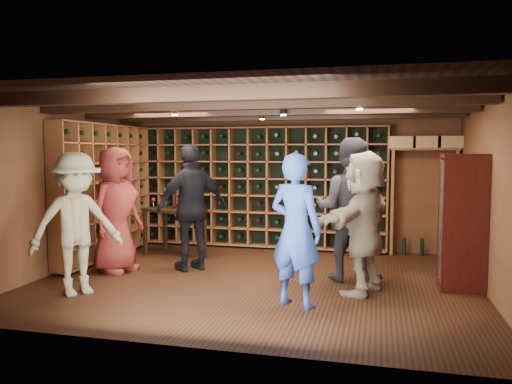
% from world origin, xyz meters
% --- Properties ---
extents(ground, '(6.00, 6.00, 0.00)m').
position_xyz_m(ground, '(0.00, 0.00, 0.00)').
color(ground, '#331A0E').
rests_on(ground, ground).
extents(room_shell, '(6.00, 6.00, 6.00)m').
position_xyz_m(room_shell, '(0.00, 0.05, 2.42)').
color(room_shell, brown).
rests_on(room_shell, ground).
extents(wine_rack_back, '(4.65, 0.30, 2.20)m').
position_xyz_m(wine_rack_back, '(-0.52, 2.33, 1.15)').
color(wine_rack_back, brown).
rests_on(wine_rack_back, ground).
extents(wine_rack_left, '(0.30, 2.65, 2.20)m').
position_xyz_m(wine_rack_left, '(-2.83, 0.82, 1.15)').
color(wine_rack_left, brown).
rests_on(wine_rack_left, ground).
extents(crate_shelf, '(1.20, 0.32, 2.07)m').
position_xyz_m(crate_shelf, '(2.41, 2.32, 1.57)').
color(crate_shelf, brown).
rests_on(crate_shelf, ground).
extents(display_cabinet, '(0.55, 0.50, 1.75)m').
position_xyz_m(display_cabinet, '(2.71, 0.20, 0.86)').
color(display_cabinet, '#390E0B').
rests_on(display_cabinet, ground).
extents(man_blue_shirt, '(0.76, 0.63, 1.79)m').
position_xyz_m(man_blue_shirt, '(0.73, -1.03, 0.90)').
color(man_blue_shirt, navy).
rests_on(man_blue_shirt, ground).
extents(man_grey_suit, '(1.05, 0.87, 2.00)m').
position_xyz_m(man_grey_suit, '(1.25, 0.34, 1.00)').
color(man_grey_suit, black).
rests_on(man_grey_suit, ground).
extents(guest_red_floral, '(0.77, 1.02, 1.87)m').
position_xyz_m(guest_red_floral, '(-2.16, -0.01, 0.94)').
color(guest_red_floral, maroon).
rests_on(guest_red_floral, ground).
extents(guest_woman_black, '(1.11, 1.14, 1.92)m').
position_xyz_m(guest_woman_black, '(-1.10, 0.38, 0.96)').
color(guest_woman_black, black).
rests_on(guest_woman_black, ground).
extents(guest_khaki, '(1.25, 1.33, 1.80)m').
position_xyz_m(guest_khaki, '(-2.04, -1.21, 0.90)').
color(guest_khaki, '#7D7457').
rests_on(guest_khaki, ground).
extents(guest_beige, '(1.15, 1.76, 1.82)m').
position_xyz_m(guest_beige, '(1.47, -0.25, 0.91)').
color(guest_beige, gray).
rests_on(guest_beige, ground).
extents(tasting_table, '(1.22, 0.95, 1.11)m').
position_xyz_m(tasting_table, '(-1.77, 1.24, 0.74)').
color(tasting_table, black).
rests_on(tasting_table, ground).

